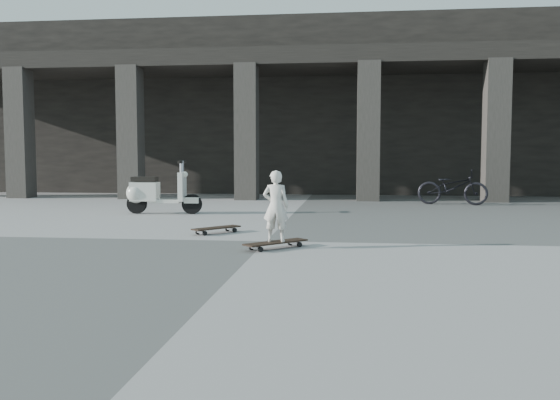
# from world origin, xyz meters

# --- Properties ---
(ground) EXTENTS (90.00, 90.00, 0.00)m
(ground) POSITION_xyz_m (0.00, 0.00, 0.00)
(ground) COLOR #535351
(ground) RESTS_ON ground
(colonnade) EXTENTS (28.00, 8.82, 6.00)m
(colonnade) POSITION_xyz_m (-0.00, 13.77, 3.03)
(colonnade) COLOR black
(colonnade) RESTS_ON ground
(longboard) EXTENTS (0.87, 0.88, 0.10)m
(longboard) POSITION_xyz_m (0.24, -0.70, 0.08)
(longboard) COLOR black
(longboard) RESTS_ON ground
(skateboard_spare) EXTENTS (0.75, 0.82, 0.11)m
(skateboard_spare) POSITION_xyz_m (-0.96, 0.81, 0.08)
(skateboard_spare) COLOR black
(skateboard_spare) RESTS_ON ground
(child) EXTENTS (0.38, 0.26, 1.00)m
(child) POSITION_xyz_m (0.24, -0.70, 0.60)
(child) COLOR silver
(child) RESTS_ON longboard
(scooter) EXTENTS (1.73, 0.56, 1.20)m
(scooter) POSITION_xyz_m (-3.18, 3.98, 0.48)
(scooter) COLOR black
(scooter) RESTS_ON ground
(bicycle) EXTENTS (1.90, 0.99, 0.95)m
(bicycle) POSITION_xyz_m (3.99, 7.30, 0.48)
(bicycle) COLOR black
(bicycle) RESTS_ON ground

